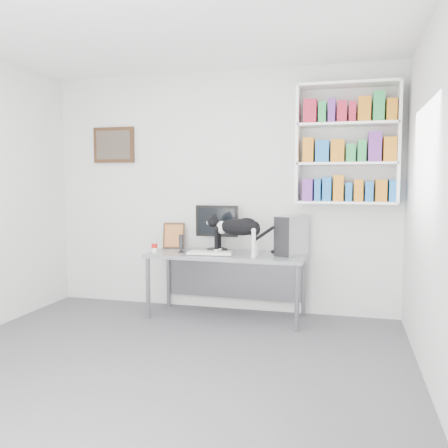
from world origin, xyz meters
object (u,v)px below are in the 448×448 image
object	(u,v)px
pc_tower	(291,235)
cat	(238,237)
leaning_print	(174,235)
desk	(227,286)
monitor	(217,228)
soup_can	(154,248)
bookshelf	(347,144)
keyboard	(210,253)
speaker	(181,243)

from	to	relation	value
pc_tower	cat	size ratio (longest dim) A/B	0.63
leaning_print	desk	bearing A→B (deg)	-29.32
pc_tower	monitor	bearing A→B (deg)	-165.16
soup_can	bookshelf	bearing A→B (deg)	9.79
soup_can	monitor	bearing A→B (deg)	26.81
pc_tower	cat	world-z (taller)	pc_tower
keyboard	soup_can	world-z (taller)	soup_can
monitor	soup_can	world-z (taller)	monitor
keyboard	speaker	size ratio (longest dim) A/B	2.29
bookshelf	pc_tower	world-z (taller)	bookshelf
keyboard	desk	bearing A→B (deg)	34.56
desk	monitor	xyz separation A→B (m)	(-0.16, 0.19, 0.61)
desk	keyboard	size ratio (longest dim) A/B	3.57
pc_tower	keyboard	bearing A→B (deg)	-143.87
monitor	cat	xyz separation A→B (m)	(0.31, -0.34, -0.05)
monitor	pc_tower	size ratio (longest dim) A/B	1.24
monitor	cat	bearing A→B (deg)	-45.37
pc_tower	soup_can	xyz separation A→B (m)	(-1.46, -0.20, -0.16)
bookshelf	pc_tower	bearing A→B (deg)	-164.95
bookshelf	soup_can	bearing A→B (deg)	-170.21
bookshelf	cat	size ratio (longest dim) A/B	1.88
speaker	bookshelf	bearing A→B (deg)	-8.85
desk	soup_can	xyz separation A→B (m)	(-0.78, -0.12, 0.40)
speaker	cat	xyz separation A→B (m)	(0.65, -0.09, 0.10)
desk	keyboard	distance (m)	0.41
monitor	cat	world-z (taller)	monitor
speaker	soup_can	bearing A→B (deg)	175.43
soup_can	cat	world-z (taller)	cat
monitor	leaning_print	bearing A→B (deg)	176.77
monitor	bookshelf	bearing A→B (deg)	3.11
pc_tower	soup_can	distance (m)	1.48
monitor	pc_tower	bearing A→B (deg)	-5.87
keyboard	speaker	world-z (taller)	speaker
desk	keyboard	xyz separation A→B (m)	(-0.15, -0.12, 0.37)
bookshelf	pc_tower	size ratio (longest dim) A/B	2.99
monitor	soup_can	bearing A→B (deg)	-151.40
bookshelf	pc_tower	xyz separation A→B (m)	(-0.54, -0.14, -0.94)
speaker	cat	size ratio (longest dim) A/B	0.31
desk	pc_tower	distance (m)	0.88
bookshelf	pc_tower	distance (m)	1.10
cat	pc_tower	bearing A→B (deg)	30.28
keyboard	soup_can	size ratio (longest dim) A/B	4.96
leaning_print	cat	bearing A→B (deg)	-34.58
keyboard	leaning_print	distance (m)	0.66
cat	monitor	bearing A→B (deg)	140.03
pc_tower	soup_can	size ratio (longest dim) A/B	4.39
keyboard	cat	bearing A→B (deg)	-9.18
keyboard	soup_can	bearing A→B (deg)	175.39
desk	soup_can	bearing A→B (deg)	-169.96
soup_can	cat	xyz separation A→B (m)	(0.93, -0.03, 0.16)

